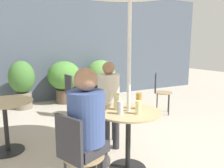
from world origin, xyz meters
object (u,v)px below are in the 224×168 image
potted_plant_1 (64,78)px  potted_plant_0 (22,81)px  beer_glass_0 (120,108)px  beer_glass_3 (116,101)px  cafe_table_near (128,126)px  bistro_chair_3 (159,89)px  potted_plant_2 (101,75)px  bistro_chair_4 (73,91)px  beer_glass_1 (138,107)px  beer_glass_2 (139,101)px  bistro_chair_1 (77,151)px  seated_person_1 (88,124)px  seated_person_0 (109,97)px  bistro_chair_0 (106,108)px  cafe_table_far (5,115)px

potted_plant_1 → potted_plant_0: bearing=-175.8°
beer_glass_0 → beer_glass_3: beer_glass_3 is taller
cafe_table_near → beer_glass_3: beer_glass_3 is taller
bistro_chair_3 → potted_plant_2: (-0.52, 1.85, 0.12)m
bistro_chair_4 → potted_plant_1: bearing=-14.3°
beer_glass_0 → beer_glass_1: (0.17, -0.09, 0.00)m
beer_glass_1 → potted_plant_1: potted_plant_1 is taller
beer_glass_1 → potted_plant_1: (0.19, 3.56, -0.15)m
cafe_table_near → beer_glass_2: bearing=5.0°
bistro_chair_1 → potted_plant_0: bearing=-21.8°
seated_person_1 → potted_plant_0: bearing=-19.7°
bistro_chair_3 → beer_glass_0: (-1.92, -1.62, 0.26)m
seated_person_0 → beer_glass_3: (-0.17, -0.52, 0.08)m
cafe_table_near → bistro_chair_3: (1.78, 1.56, 0.00)m
bistro_chair_0 → beer_glass_3: (-0.19, -0.66, 0.28)m
beer_glass_3 → potted_plant_2: 3.56m
bistro_chair_0 → beer_glass_2: bearing=-78.9°
beer_glass_2 → beer_glass_3: beer_glass_3 is taller
bistro_chair_0 → cafe_table_near: bearing=-90.0°
bistro_chair_1 → seated_person_0: bearing=-63.2°
cafe_table_near → bistro_chair_0: (0.10, 0.78, 0.00)m
bistro_chair_4 → beer_glass_2: (0.09, -2.24, 0.28)m
seated_person_0 → cafe_table_far: bearing=165.7°
beer_glass_2 → seated_person_1: bearing=-160.5°
cafe_table_near → beer_glass_1: 0.30m
cafe_table_near → bistro_chair_1: bearing=-157.2°
beer_glass_0 → bistro_chair_1: bearing=-156.8°
cafe_table_near → potted_plant_1: (0.22, 3.41, 0.11)m
seated_person_0 → potted_plant_1: bearing=94.3°
potted_plant_0 → bistro_chair_3: bearing=-34.6°
beer_glass_1 → potted_plant_1: 3.57m
beer_glass_1 → beer_glass_2: size_ratio=0.77×
potted_plant_0 → potted_plant_2: 2.05m
bistro_chair_4 → seated_person_1: (-0.66, -2.50, 0.22)m
cafe_table_near → beer_glass_0: beer_glass_0 is taller
beer_glass_3 → potted_plant_1: (0.31, 3.29, -0.17)m
bistro_chair_3 → potted_plant_2: bearing=56.2°
cafe_table_near → seated_person_0: 0.68m
bistro_chair_1 → potted_plant_1: bearing=-37.2°
cafe_table_far → potted_plant_2: (2.50, 2.25, 0.12)m
cafe_table_far → bistro_chair_0: (1.34, -0.38, 0.00)m
beer_glass_2 → potted_plant_1: size_ratio=0.18×
bistro_chair_0 → potted_plant_1: potted_plant_1 is taller
seated_person_1 → potted_plant_0: 3.60m
bistro_chair_0 → potted_plant_2: size_ratio=0.82×
beer_glass_0 → potted_plant_1: size_ratio=0.13×
cafe_table_far → seated_person_1: seated_person_1 is taller
bistro_chair_4 → potted_plant_2: size_ratio=0.82×
beer_glass_1 → beer_glass_2: 0.20m
bistro_chair_1 → potted_plant_1: (0.95, 3.72, 0.11)m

